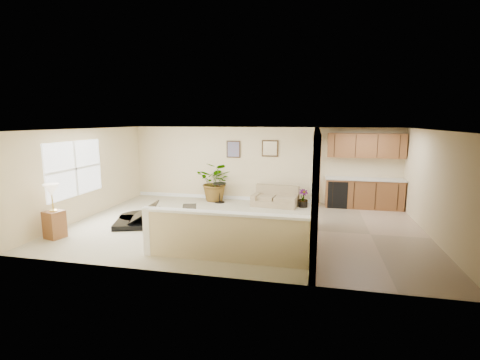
% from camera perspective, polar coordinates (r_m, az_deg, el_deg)
% --- Properties ---
extents(floor, '(9.00, 9.00, 0.00)m').
position_cam_1_polar(floor, '(9.12, 0.48, -7.59)').
color(floor, beige).
rests_on(floor, ground).
extents(back_wall, '(9.00, 0.04, 2.50)m').
position_cam_1_polar(back_wall, '(11.75, 3.48, 2.56)').
color(back_wall, beige).
rests_on(back_wall, floor).
extents(front_wall, '(9.00, 0.04, 2.50)m').
position_cam_1_polar(front_wall, '(5.99, -5.40, -4.51)').
color(front_wall, beige).
rests_on(front_wall, floor).
extents(left_wall, '(0.04, 6.00, 2.50)m').
position_cam_1_polar(left_wall, '(10.69, -23.86, 1.02)').
color(left_wall, beige).
rests_on(left_wall, floor).
extents(right_wall, '(0.04, 6.00, 2.50)m').
position_cam_1_polar(right_wall, '(9.07, 29.55, -0.85)').
color(right_wall, beige).
rests_on(right_wall, floor).
extents(ceiling, '(9.00, 6.00, 0.04)m').
position_cam_1_polar(ceiling, '(8.71, 0.50, 8.31)').
color(ceiling, white).
rests_on(ceiling, back_wall).
extents(kitchen_vinyl, '(2.70, 6.00, 0.01)m').
position_cam_1_polar(kitchen_vinyl, '(9.05, 20.62, -8.35)').
color(kitchen_vinyl, tan).
rests_on(kitchen_vinyl, floor).
extents(interior_partition, '(0.18, 5.99, 2.50)m').
position_cam_1_polar(interior_partition, '(8.91, 12.24, -0.17)').
color(interior_partition, beige).
rests_on(interior_partition, floor).
extents(pony_half_wall, '(3.42, 0.22, 1.00)m').
position_cam_1_polar(pony_half_wall, '(6.82, -2.89, -9.10)').
color(pony_half_wall, beige).
rests_on(pony_half_wall, floor).
extents(left_window, '(0.05, 2.15, 1.45)m').
position_cam_1_polar(left_window, '(10.26, -25.50, 1.69)').
color(left_window, white).
rests_on(left_window, left_wall).
extents(wall_art_left, '(0.48, 0.04, 0.58)m').
position_cam_1_polar(wall_art_left, '(11.85, -1.08, 5.07)').
color(wall_art_left, '#3C2916').
rests_on(wall_art_left, back_wall).
extents(wall_mirror, '(0.55, 0.04, 0.55)m').
position_cam_1_polar(wall_mirror, '(11.63, 4.95, 5.19)').
color(wall_mirror, '#3C2916').
rests_on(wall_mirror, back_wall).
extents(kitchen_cabinets, '(2.36, 0.65, 2.33)m').
position_cam_1_polar(kitchen_cabinets, '(11.50, 19.16, -0.04)').
color(kitchen_cabinets, brown).
rests_on(kitchen_cabinets, floor).
extents(piano, '(1.76, 1.75, 1.21)m').
position_cam_1_polar(piano, '(9.61, -15.83, -3.94)').
color(piano, black).
rests_on(piano, floor).
extents(piano_bench, '(0.57, 0.78, 0.47)m').
position_cam_1_polar(piano_bench, '(9.35, -8.27, -5.76)').
color(piano_bench, black).
rests_on(piano_bench, floor).
extents(loveseat, '(1.53, 0.99, 0.82)m').
position_cam_1_polar(loveseat, '(11.28, 5.78, -2.62)').
color(loveseat, tan).
rests_on(loveseat, floor).
extents(accent_table, '(0.46, 0.46, 0.66)m').
position_cam_1_polar(accent_table, '(11.60, -3.38, -1.66)').
color(accent_table, black).
rests_on(accent_table, floor).
extents(palm_plant, '(1.33, 1.19, 1.33)m').
position_cam_1_polar(palm_plant, '(11.82, -3.96, -0.33)').
color(palm_plant, black).
rests_on(palm_plant, floor).
extents(small_plant, '(0.42, 0.42, 0.57)m').
position_cam_1_polar(small_plant, '(11.21, 10.31, -3.17)').
color(small_plant, black).
rests_on(small_plant, floor).
extents(lamp_stand, '(0.46, 0.46, 1.28)m').
position_cam_1_polar(lamp_stand, '(9.19, -28.25, -5.13)').
color(lamp_stand, brown).
rests_on(lamp_stand, floor).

